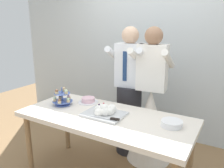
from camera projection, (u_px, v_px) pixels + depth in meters
The scene contains 8 objects.
rear_wall at pixel (156, 40), 3.34m from camera, with size 5.20×0.10×2.90m, color silver.
dessert_table at pixel (105, 122), 2.35m from camera, with size 1.80×0.80×0.78m.
cupcake_stand at pixel (62, 98), 2.61m from camera, with size 0.23×0.23×0.21m.
main_cake_tray at pixel (104, 111), 2.32m from camera, with size 0.44×0.31×0.13m.
plate_stack at pixel (172, 123), 2.08m from camera, with size 0.20×0.20×0.05m.
round_cake at pixel (88, 100), 2.70m from camera, with size 0.24×0.24×0.06m.
person_groom at pixel (129, 99), 2.93m from camera, with size 0.52×0.55×1.66m.
person_bride at pixel (150, 116), 2.81m from camera, with size 0.56×0.56×1.66m.
Camera 1 is at (1.15, -1.84, 1.69)m, focal length 36.36 mm.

